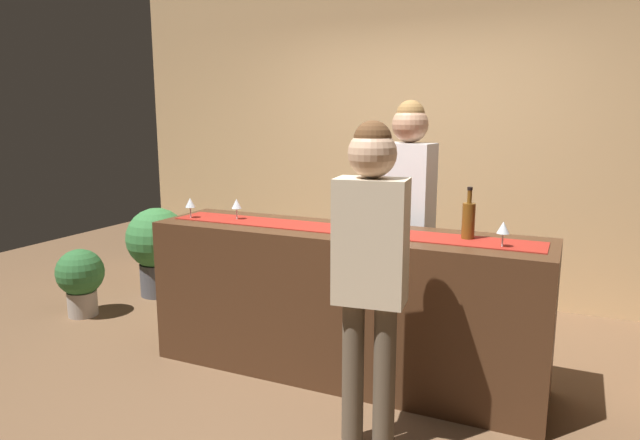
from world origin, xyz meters
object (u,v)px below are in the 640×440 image
(wine_bottle_clear, at_px, (368,213))
(potted_plant_tall, at_px, (157,245))
(wine_glass_near_customer, at_px, (190,203))
(wine_glass_far_end, at_px, (503,228))
(wine_bottle_amber, at_px, (468,220))
(potted_plant_small, at_px, (80,278))
(wine_glass_mid_counter, at_px, (237,204))
(bartender, at_px, (408,197))
(customer_sipping, at_px, (371,255))

(wine_bottle_clear, distance_m, potted_plant_tall, 2.51)
(wine_bottle_clear, relative_size, wine_glass_near_customer, 2.10)
(wine_bottle_clear, xyz_separation_m, wine_glass_near_customer, (-1.25, -0.11, -0.01))
(wine_glass_far_end, xyz_separation_m, potted_plant_tall, (-3.12, 0.87, -0.59))
(wine_bottle_amber, distance_m, potted_plant_small, 3.21)
(wine_glass_near_customer, relative_size, potted_plant_small, 0.25)
(wine_glass_mid_counter, distance_m, bartender, 1.18)
(wine_glass_mid_counter, bearing_deg, wine_bottle_amber, 1.58)
(wine_bottle_clear, xyz_separation_m, wine_glass_mid_counter, (-0.93, -0.02, -0.01))
(wine_glass_mid_counter, height_order, potted_plant_small, wine_glass_mid_counter)
(wine_bottle_clear, distance_m, wine_bottle_amber, 0.60)
(customer_sipping, relative_size, potted_plant_tall, 2.00)
(wine_glass_mid_counter, bearing_deg, bartender, 29.15)
(customer_sipping, distance_m, potted_plant_tall, 3.04)
(bartender, xyz_separation_m, customer_sipping, (0.18, -1.28, -0.09))
(wine_glass_mid_counter, height_order, potted_plant_tall, wine_glass_mid_counter)
(bartender, relative_size, customer_sipping, 1.07)
(wine_glass_far_end, distance_m, bartender, 0.97)
(wine_bottle_amber, bearing_deg, potted_plant_tall, 165.73)
(wine_bottle_amber, bearing_deg, wine_glass_far_end, -31.96)
(customer_sipping, bearing_deg, bartender, 91.52)
(wine_bottle_clear, bearing_deg, customer_sipping, -69.07)
(wine_bottle_clear, xyz_separation_m, potted_plant_tall, (-2.32, 0.76, -0.59))
(wine_bottle_amber, height_order, potted_plant_tall, wine_bottle_amber)
(wine_glass_mid_counter, distance_m, potted_plant_small, 1.76)
(wine_glass_near_customer, relative_size, customer_sipping, 0.09)
(wine_glass_near_customer, relative_size, wine_glass_far_end, 1.00)
(potted_plant_tall, bearing_deg, customer_sipping, -29.88)
(wine_glass_near_customer, distance_m, wine_glass_far_end, 2.05)
(wine_glass_far_end, distance_m, potted_plant_small, 3.42)
(wine_glass_far_end, bearing_deg, customer_sipping, -130.56)
(bartender, relative_size, potted_plant_tall, 2.15)
(wine_glass_far_end, bearing_deg, wine_bottle_clear, 172.55)
(wine_bottle_amber, xyz_separation_m, wine_glass_near_customer, (-1.85, -0.13, -0.01))
(customer_sipping, xyz_separation_m, potted_plant_small, (-2.80, 0.78, -0.67))
(wine_glass_mid_counter, bearing_deg, wine_glass_far_end, -2.85)
(potted_plant_small, bearing_deg, wine_bottle_amber, -0.62)
(wine_bottle_clear, xyz_separation_m, wine_glass_far_end, (0.81, -0.11, -0.01))
(wine_glass_far_end, height_order, potted_plant_small, wine_glass_far_end)
(wine_glass_far_end, distance_m, customer_sipping, 0.82)
(wine_bottle_amber, bearing_deg, customer_sipping, -113.39)
(bartender, xyz_separation_m, potted_plant_tall, (-2.41, 0.21, -0.62))
(wine_bottle_clear, xyz_separation_m, wine_bottle_amber, (0.60, 0.02, 0.00))
(wine_bottle_clear, height_order, potted_plant_tall, wine_bottle_clear)
(wine_glass_far_end, xyz_separation_m, customer_sipping, (-0.53, -0.62, -0.06))
(potted_plant_tall, xyz_separation_m, potted_plant_small, (-0.21, -0.71, -0.14))
(wine_bottle_amber, bearing_deg, bartender, 133.66)
(wine_glass_far_end, distance_m, potted_plant_tall, 3.29)
(bartender, height_order, customer_sipping, bartender)
(wine_glass_mid_counter, height_order, customer_sipping, customer_sipping)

